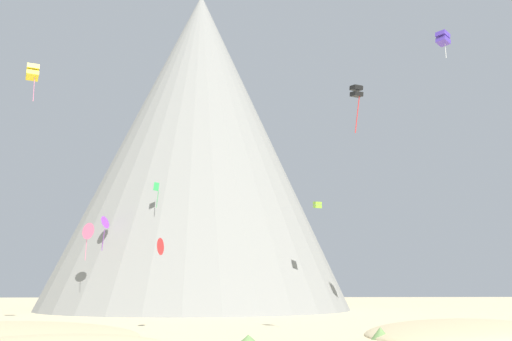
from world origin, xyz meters
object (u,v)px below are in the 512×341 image
Objects in this scene: bush_far_left at (380,333)px; kite_red_low at (160,246)px; kite_green_mid at (157,189)px; kite_rainbow_low at (89,231)px; bush_far_right at (248,340)px; kite_black_mid at (356,92)px; kite_yellow_high at (33,72)px; kite_lime_mid at (317,205)px; kite_indigo_high at (443,38)px; kite_violet_low at (104,223)px; rock_massif at (202,155)px.

kite_red_low is at bearing 148.66° from bush_far_left.
kite_rainbow_low is at bearing -138.47° from kite_green_mid.
bush_far_right is 0.38× the size of kite_black_mid.
kite_lime_mid is at bearing 4.69° from kite_yellow_high.
kite_black_mid is 30.46m from kite_indigo_high.
kite_lime_mid is at bearing 101.47° from kite_violet_low.
kite_lime_mid is at bearing 9.30° from kite_indigo_high.
kite_lime_mid is at bearing 14.19° from kite_green_mid.
kite_indigo_high is 50.16m from kite_yellow_high.
kite_indigo_high is (31.79, -39.03, 6.58)m from rock_massif.
kite_yellow_high reaches higher than bush_far_right.
kite_indigo_high is at bearing -59.75° from kite_lime_mid.
kite_yellow_high is at bearing 115.06° from kite_rainbow_low.
bush_far_left is at bearing 76.70° from kite_red_low.
kite_black_mid is (9.33, 3.75, 19.86)m from bush_far_right.
rock_massif is 58.83× the size of kite_lime_mid.
kite_green_mid is at bearing 119.59° from bush_far_left.
kite_red_low is at bearing -92.46° from rock_massif.
kite_rainbow_low is 32.32m from kite_lime_mid.
kite_red_low is 1.37× the size of kite_lime_mid.
bush_far_right is at bearing -0.20° from kite_black_mid.
kite_yellow_high is (-49.47, -3.85, -7.29)m from kite_indigo_high.
kite_green_mid is 23.73m from kite_lime_mid.
kite_yellow_high is (-3.12, -18.55, 16.19)m from kite_rainbow_low.
bush_far_left is at bearing -74.92° from rock_massif.
bush_far_left is at bearing -48.80° from kite_yellow_high.
kite_green_mid is (-11.58, 42.04, 17.78)m from bush_far_right.
kite_green_mid reaches higher than kite_violet_low.
kite_black_mid is (-1.08, 0.42, 19.73)m from bush_far_left.
bush_far_right is at bearing 96.32° from kite_indigo_high.
kite_rainbow_low reaches higher than kite_red_low.
kite_green_mid reaches higher than kite_lime_mid.
kite_black_mid is at bearing 21.91° from bush_far_right.
kite_indigo_high is (33.90, 10.00, 27.22)m from kite_red_low.
rock_massif reaches higher than kite_black_mid.
kite_violet_low is at bearing -140.83° from kite_red_low.
kite_violet_low is 1.22× the size of kite_yellow_high.
kite_rainbow_low is at bearing 9.66° from kite_violet_low.
kite_red_low is 0.40× the size of kite_yellow_high.
kite_red_low reaches higher than bush_far_left.
kite_yellow_high is (-15.58, 6.15, 19.93)m from kite_red_low.
kite_indigo_high is (25.97, 24.49, 34.71)m from bush_far_right.
kite_green_mid reaches higher than bush_far_left.
kite_yellow_high reaches higher than kite_black_mid.
kite_indigo_high reaches higher than kite_green_mid.
rock_massif is at bearing -164.42° from kite_red_low.
kite_yellow_high is at bearing -49.34° from kite_black_mid.
rock_massif is 24.54m from kite_green_mid.
rock_massif is 28.18m from kite_violet_low.
kite_black_mid is 0.99× the size of kite_yellow_high.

